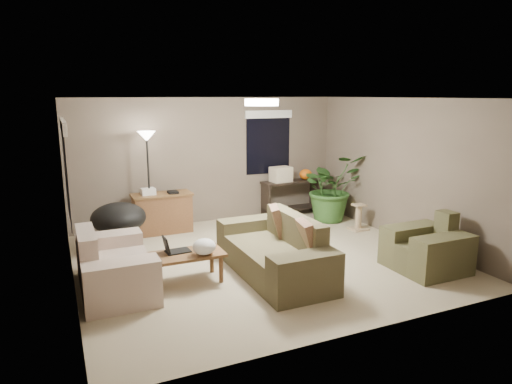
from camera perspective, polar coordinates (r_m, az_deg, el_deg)
name	(u,v)px	position (r m, az deg, el deg)	size (l,w,h in m)	color
room_shell	(261,182)	(6.95, 0.67, 1.30)	(5.50, 5.50, 5.50)	tan
main_sofa	(276,254)	(6.65, 2.47, -7.76)	(0.95, 2.20, 0.85)	brown
throw_pillows	(292,228)	(6.65, 4.47, -4.56)	(0.37, 1.39, 0.47)	#8C7251
loveseat	(113,268)	(6.40, -17.43, -9.10)	(0.90, 1.60, 0.85)	beige
armchair	(427,250)	(7.26, 20.56, -6.80)	(0.95, 1.00, 0.85)	#4D4B2E
coffee_table	(187,257)	(6.41, -8.60, -8.08)	(1.00, 0.55, 0.42)	brown
laptop	(173,248)	(6.42, -10.33, -6.95)	(0.37, 0.25, 0.24)	black
plastic_bag	(204,247)	(6.26, -6.50, -6.80)	(0.32, 0.29, 0.22)	white
desk	(163,213)	(8.74, -11.61, -2.57)	(1.10, 0.50, 0.75)	brown
desk_papers	(153,192)	(8.60, -12.72, 0.05)	(0.67, 0.27, 0.12)	silver
console_table	(291,195)	(9.82, 4.40, -0.38)	(1.30, 0.40, 0.75)	black
pumpkin	(306,174)	(9.91, 6.22, 2.21)	(0.27, 0.27, 0.23)	orange
cardboard_box	(281,174)	(9.62, 3.13, 2.22)	(0.41, 0.31, 0.31)	beige
papasan_chair	(119,223)	(7.93, -16.77, -3.69)	(1.16, 1.16, 0.80)	black
floor_lamp	(147,149)	(8.46, -13.45, 5.28)	(0.32, 0.32, 1.91)	black
ceiling_fixture	(262,102)	(6.83, 0.70, 11.15)	(0.50, 0.50, 0.10)	white
houseplant	(331,195)	(9.48, 9.33, -0.33)	(1.24, 1.38, 1.08)	#2D5923
cat_scratching_post	(358,219)	(8.99, 12.68, -3.27)	(0.32, 0.32, 0.50)	tan
window_left	(65,154)	(6.55, -22.81, 4.42)	(0.05, 1.56, 1.33)	black
window_back	(268,132)	(9.65, 1.57, 7.54)	(1.06, 0.05, 1.33)	black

